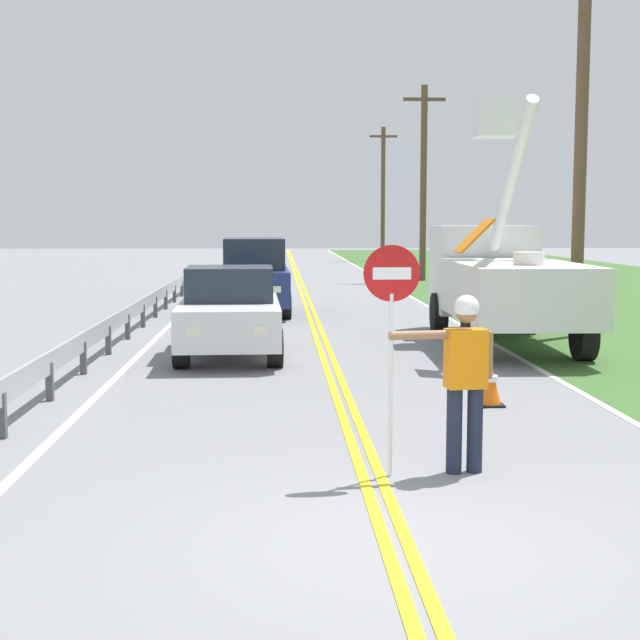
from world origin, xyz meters
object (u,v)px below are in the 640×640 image
traffic_cone_lead (489,382)px  stop_sign_paddle (391,308)px  utility_bucket_truck (500,276)px  oncoming_sedan_nearest (230,313)px  flagger_worker (465,372)px  oncoming_suv_second (255,276)px  utility_pole_near (581,139)px  utility_pole_far (383,191)px  utility_pole_mid (423,180)px

traffic_cone_lead → stop_sign_paddle: bearing=-117.5°
utility_bucket_truck → oncoming_sedan_nearest: 5.91m
flagger_worker → oncoming_suv_second: size_ratio=0.39×
utility_pole_near → utility_pole_far: 40.08m
flagger_worker → oncoming_suv_second: (-2.52, 16.26, 0.01)m
utility_pole_mid → traffic_cone_lead: size_ratio=11.89×
utility_bucket_truck → utility_pole_near: size_ratio=0.83×
utility_pole_near → utility_pole_far: (0.31, 40.08, 0.17)m
oncoming_sedan_nearest → traffic_cone_lead: bearing=-51.5°
oncoming_sedan_nearest → utility_pole_near: bearing=19.5°
flagger_worker → utility_pole_mid: 30.77m
utility_pole_near → utility_pole_mid: 19.40m
flagger_worker → utility_bucket_truck: size_ratio=0.27×
oncoming_suv_second → stop_sign_paddle: bearing=-83.9°
utility_pole_near → utility_pole_far: size_ratio=0.96×
oncoming_sedan_nearest → utility_pole_far: (7.85, 42.75, 3.68)m
stop_sign_paddle → utility_pole_far: bearing=83.5°
oncoming_sedan_nearest → traffic_cone_lead: 6.19m
utility_pole_mid → utility_pole_near: bearing=-89.0°
flagger_worker → oncoming_sedan_nearest: 8.67m
oncoming_suv_second → flagger_worker: bearing=-81.2°
utility_pole_far → oncoming_sedan_nearest: bearing=-100.4°
stop_sign_paddle → oncoming_suv_second: (-1.76, 16.37, -0.65)m
utility_pole_mid → flagger_worker: bearing=-98.3°
utility_bucket_truck → flagger_worker: bearing=-105.7°
utility_bucket_truck → utility_pole_mid: bearing=85.5°
flagger_worker → stop_sign_paddle: stop_sign_paddle is taller
utility_pole_far → traffic_cone_lead: utility_pole_far is taller
utility_pole_far → traffic_cone_lead: (-4.01, -47.57, -4.18)m
utility_pole_mid → stop_sign_paddle: bearing=-99.7°
utility_pole_far → flagger_worker: bearing=-95.7°
oncoming_suv_second → utility_pole_mid: (6.92, 14.02, 3.28)m
oncoming_sedan_nearest → utility_pole_far: utility_pole_far is taller
utility_bucket_truck → traffic_cone_lead: utility_bucket_truck is taller
flagger_worker → stop_sign_paddle: size_ratio=0.78×
utility_pole_mid → utility_pole_far: bearing=88.2°
stop_sign_paddle → utility_pole_mid: 30.93m
oncoming_sedan_nearest → oncoming_suv_second: 8.06m
stop_sign_paddle → oncoming_suv_second: 16.47m
flagger_worker → utility_pole_far: utility_pole_far is taller
stop_sign_paddle → traffic_cone_lead: 4.16m
utility_bucket_truck → oncoming_sedan_nearest: size_ratio=1.66×
utility_pole_mid → traffic_cone_lead: utility_pole_mid is taller
oncoming_sedan_nearest → oncoming_suv_second: bearing=88.1°
flagger_worker → oncoming_suv_second: 16.46m
utility_pole_near → utility_pole_mid: size_ratio=1.00×
oncoming_sedan_nearest → oncoming_suv_second: (0.27, 8.06, 0.23)m
utility_pole_far → oncoming_suv_second: bearing=-102.3°
stop_sign_paddle → utility_bucket_truck: size_ratio=0.34×
utility_pole_near → utility_pole_mid: bearing=91.0°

